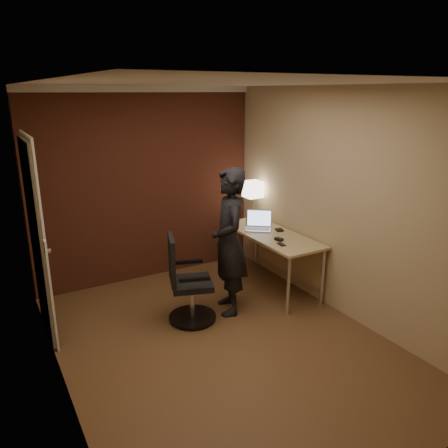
{
  "coord_description": "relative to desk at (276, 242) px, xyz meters",
  "views": [
    {
      "loc": [
        -1.92,
        -3.38,
        2.44
      ],
      "look_at": [
        0.35,
        0.55,
        1.05
      ],
      "focal_mm": 35.0,
      "sensor_mm": 36.0,
      "label": 1
    }
  ],
  "objects": [
    {
      "name": "desk_lamp",
      "position": [
        0.08,
        0.65,
        0.55
      ],
      "size": [
        0.22,
        0.22,
        0.54
      ],
      "color": "silver",
      "rests_on": "desk"
    },
    {
      "name": "desk",
      "position": [
        0.0,
        0.0,
        0.0
      ],
      "size": [
        0.6,
        1.5,
        0.73
      ],
      "color": "tan",
      "rests_on": "ground"
    },
    {
      "name": "office_chair",
      "position": [
        -1.37,
        -0.24,
        -0.18
      ],
      "size": [
        0.55,
        0.6,
        0.96
      ],
      "color": "black",
      "rests_on": "ground"
    },
    {
      "name": "laptop",
      "position": [
        -0.1,
        0.25,
        0.19
      ],
      "size": [
        0.42,
        0.41,
        0.23
      ],
      "color": "silver",
      "rests_on": "desk"
    },
    {
      "name": "mouse",
      "position": [
        -0.15,
        -0.26,
        0.14
      ],
      "size": [
        0.08,
        0.11,
        0.03
      ],
      "primitive_type": "cube",
      "rotation": [
        0.0,
        0.0,
        0.16
      ],
      "color": "black",
      "rests_on": "desk"
    },
    {
      "name": "phone",
      "position": [
        -0.22,
        -0.4,
        0.13
      ],
      "size": [
        0.08,
        0.12,
        0.01
      ],
      "primitive_type": "cube",
      "rotation": [
        0.0,
        0.0,
        -0.17
      ],
      "color": "black",
      "rests_on": "desk"
    },
    {
      "name": "wallet",
      "position": [
        0.08,
        0.04,
        0.14
      ],
      "size": [
        0.12,
        0.13,
        0.02
      ],
      "primitive_type": "cube",
      "rotation": [
        0.0,
        0.0,
        -0.35
      ],
      "color": "black",
      "rests_on": "desk"
    },
    {
      "name": "person",
      "position": [
        -0.84,
        -0.26,
        0.23
      ],
      "size": [
        0.57,
        0.7,
        1.66
      ],
      "primitive_type": "imported",
      "rotation": [
        0.0,
        0.0,
        -1.89
      ],
      "color": "black",
      "rests_on": "ground"
    },
    {
      "name": "room",
      "position": [
        -1.53,
        0.73,
        0.77
      ],
      "size": [
        4.0,
        4.0,
        4.0
      ],
      "color": "brown",
      "rests_on": "ground"
    }
  ]
}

